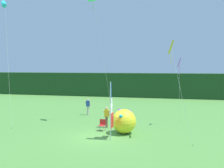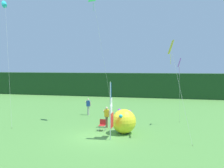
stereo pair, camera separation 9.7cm
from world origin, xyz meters
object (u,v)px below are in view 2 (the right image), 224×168
at_px(person_near_banner, 107,116).
at_px(kite_cyan_delta_2, 5,5).
at_px(folding_chair, 102,124).
at_px(kite_purple_diamond_1, 179,66).
at_px(banner_flag, 111,112).
at_px(kite_green_diamond_3, 94,4).
at_px(kite_yellow_diamond_0, 172,51).
at_px(person_mid_field, 88,106).
at_px(inflatable_balloon, 124,121).

bearing_deg(person_near_banner, kite_cyan_delta_2, -177.04).
bearing_deg(folding_chair, kite_purple_diamond_1, 27.33).
xyz_separation_m(banner_flag, kite_cyan_delta_2, (-9.98, 2.56, 8.45)).
relative_size(person_near_banner, kite_green_diamond_3, 0.15).
distance_m(person_near_banner, kite_purple_diamond_1, 7.55).
bearing_deg(person_near_banner, kite_yellow_diamond_0, -22.38).
bearing_deg(kite_yellow_diamond_0, banner_flag, -167.45).
distance_m(person_mid_field, kite_purple_diamond_1, 10.28).
xyz_separation_m(person_mid_field, kite_purple_diamond_1, (9.03, -2.54, 4.22)).
bearing_deg(folding_chair, person_mid_field, 118.01).
distance_m(inflatable_balloon, kite_cyan_delta_2, 14.25).
bearing_deg(kite_green_diamond_3, person_near_banner, -51.05).
xyz_separation_m(folding_chair, kite_green_diamond_3, (-1.49, 2.97, 10.20)).
relative_size(person_mid_field, kite_yellow_diamond_0, 0.25).
bearing_deg(kite_purple_diamond_1, folding_chair, -152.67).
bearing_deg(person_near_banner, kite_purple_diamond_1, 19.84).
relative_size(folding_chair, kite_cyan_delta_2, 0.08).
distance_m(inflatable_balloon, kite_purple_diamond_1, 6.92).
xyz_separation_m(kite_yellow_diamond_0, kite_purple_diamond_1, (0.77, 4.24, -1.03)).
relative_size(person_mid_field, kite_purple_diamond_1, 0.30).
bearing_deg(banner_flag, kite_yellow_diamond_0, 12.55).
height_order(banner_flag, kite_yellow_diamond_0, kite_yellow_diamond_0).
bearing_deg(folding_chair, inflatable_balloon, -13.11).
xyz_separation_m(banner_flag, kite_purple_diamond_1, (4.84, 5.15, 3.20)).
bearing_deg(kite_cyan_delta_2, folding_chair, -3.40).
bearing_deg(kite_yellow_diamond_0, person_near_banner, 157.62).
bearing_deg(kite_green_diamond_3, folding_chair, -63.41).
distance_m(kite_yellow_diamond_0, kite_green_diamond_3, 9.09).
relative_size(inflatable_balloon, kite_purple_diamond_1, 0.32).
height_order(person_mid_field, kite_yellow_diamond_0, kite_yellow_diamond_0).
height_order(kite_yellow_diamond_0, kite_green_diamond_3, kite_green_diamond_3).
xyz_separation_m(inflatable_balloon, kite_cyan_delta_2, (-10.61, 0.95, 9.46)).
xyz_separation_m(person_near_banner, kite_purple_diamond_1, (5.90, 2.13, 4.21)).
height_order(kite_yellow_diamond_0, kite_purple_diamond_1, kite_yellow_diamond_0).
relative_size(person_near_banner, kite_purple_diamond_1, 0.30).
height_order(person_near_banner, folding_chair, person_near_banner).
bearing_deg(banner_flag, person_near_banner, 109.39).
height_order(kite_yellow_diamond_0, kite_cyan_delta_2, kite_cyan_delta_2).
bearing_deg(folding_chair, person_near_banner, 83.02).
relative_size(person_mid_field, kite_green_diamond_3, 0.15).
height_order(inflatable_balloon, folding_chair, inflatable_balloon).
relative_size(banner_flag, kite_purple_diamond_1, 0.70).
xyz_separation_m(kite_purple_diamond_1, kite_cyan_delta_2, (-14.81, -2.59, 5.25)).
height_order(kite_cyan_delta_2, kite_green_diamond_3, kite_green_diamond_3).
relative_size(kite_purple_diamond_1, kite_cyan_delta_2, 0.54).
bearing_deg(person_mid_field, kite_yellow_diamond_0, -39.40).
relative_size(person_near_banner, folding_chair, 1.97).
bearing_deg(kite_cyan_delta_2, person_mid_field, 41.54).
xyz_separation_m(banner_flag, folding_chair, (-1.18, 2.03, -1.44)).
xyz_separation_m(person_near_banner, inflatable_balloon, (1.70, -1.41, -0.00)).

